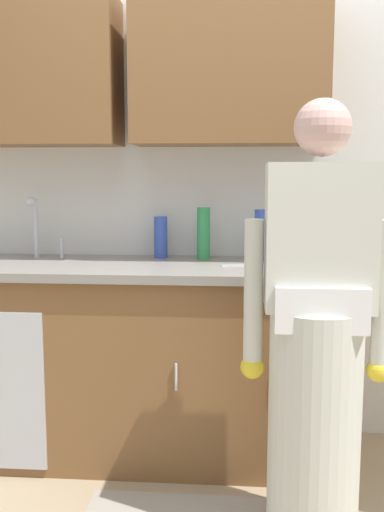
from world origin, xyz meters
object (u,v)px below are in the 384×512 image
(bottle_water_tall, at_px, (304,233))
(knife_on_counter, at_px, (247,265))
(person_at_sink, at_px, (316,359))
(bottle_cleaner_spray, at_px, (161,237))
(bottle_soap, at_px, (203,234))
(sink, at_px, (34,265))
(bottle_dish_liquid, at_px, (262,235))

(bottle_water_tall, bearing_deg, knife_on_counter, -140.12)
(person_at_sink, relative_size, bottle_cleaner_spray, 7.72)
(person_at_sink, height_order, bottle_soap, person_at_sink)
(sink, distance_m, person_at_sink, 1.44)
(knife_on_counter, bearing_deg, bottle_water_tall, 30.36)
(bottle_cleaner_spray, bearing_deg, person_at_sink, -50.84)
(knife_on_counter, bearing_deg, person_at_sink, -77.12)
(bottle_water_tall, relative_size, bottle_dish_liquid, 1.04)
(bottle_soap, relative_size, bottle_dish_liquid, 1.03)
(bottle_soap, height_order, knife_on_counter, bottle_soap)
(bottle_water_tall, relative_size, bottle_cleaner_spray, 1.24)
(bottle_water_tall, bearing_deg, person_at_sink, -92.65)
(person_at_sink, bearing_deg, bottle_cleaner_spray, 129.16)
(bottle_water_tall, distance_m, bottle_soap, 0.50)
(sink, bearing_deg, bottle_cleaner_spray, 18.32)
(sink, height_order, bottle_dish_liquid, sink)
(bottle_dish_liquid, xyz_separation_m, knife_on_counter, (-0.08, -0.18, -0.12))
(person_at_sink, distance_m, bottle_cleaner_spray, 1.13)
(sink, height_order, bottle_cleaner_spray, sink)
(bottle_cleaner_spray, bearing_deg, bottle_dish_liquid, -5.95)
(bottle_water_tall, height_order, bottle_dish_liquid, bottle_water_tall)
(bottle_dish_liquid, bearing_deg, knife_on_counter, -112.36)
(sink, bearing_deg, bottle_water_tall, 8.56)
(bottle_cleaner_spray, xyz_separation_m, bottle_dish_liquid, (0.51, -0.05, 0.02))
(sink, height_order, knife_on_counter, sink)
(bottle_cleaner_spray, relative_size, knife_on_counter, 0.87)
(person_at_sink, xyz_separation_m, bottle_soap, (-0.46, 0.80, 0.38))
(bottle_cleaner_spray, xyz_separation_m, knife_on_counter, (0.43, -0.24, -0.10))
(bottle_cleaner_spray, bearing_deg, knife_on_counter, -28.62)
(person_at_sink, distance_m, bottle_water_tall, 0.92)
(bottle_water_tall, height_order, knife_on_counter, bottle_water_tall)
(bottle_cleaner_spray, height_order, bottle_soap, bottle_soap)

